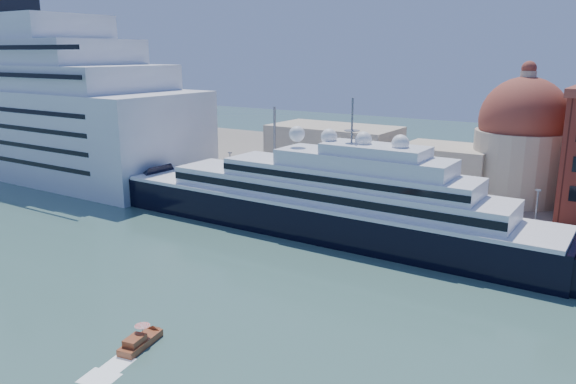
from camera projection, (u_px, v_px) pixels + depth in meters
The scene contains 9 objects.
ground at pixel (260, 280), 78.52m from camera, with size 400.00×400.00×0.00m, color #355C53.
quay at pixel (365, 214), 105.85m from camera, with size 180.00×10.00×2.50m, color gray.
land at pixel (437, 176), 139.24m from camera, with size 260.00×72.00×2.00m, color slate.
quay_fence at pixel (355, 210), 101.75m from camera, with size 180.00×0.10×1.20m, color slate.
superyacht at pixel (305, 204), 99.61m from camera, with size 93.31×12.94×27.89m.
service_barge at pixel (178, 205), 113.86m from camera, with size 12.46×5.48×2.71m.
water_taxi at pixel (140, 341), 60.58m from camera, with size 3.01×6.01×2.73m.
church at pixel (442, 149), 119.40m from camera, with size 66.00×18.00×25.50m.
lamp_posts at pixel (304, 164), 109.07m from camera, with size 120.80×2.40×18.00m.
Camera 1 is at (43.27, -59.16, 31.00)m, focal length 35.00 mm.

